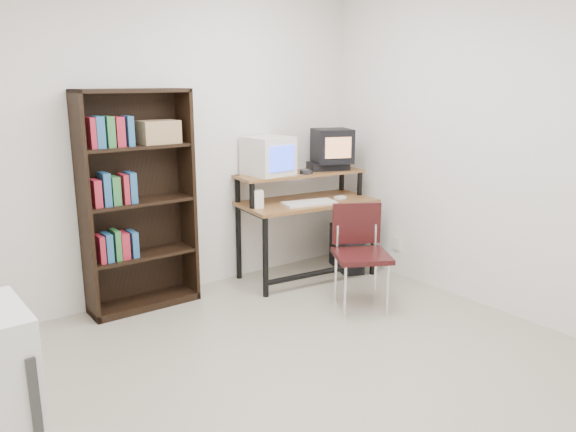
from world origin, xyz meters
TOP-DOWN VIEW (x-y plane):
  - floor at (0.00, 0.00)m, footprint 4.00×4.00m
  - back_wall at (0.00, 2.00)m, footprint 4.00×0.01m
  - right_wall at (2.00, 0.00)m, footprint 0.01×4.00m
  - computer_desk at (1.25, 1.62)m, footprint 1.30×0.76m
  - crt_monitor at (0.95, 1.79)m, footprint 0.40×0.41m
  - vcr at (1.58, 1.70)m, footprint 0.43×0.37m
  - crt_tv at (1.61, 1.67)m, footprint 0.43×0.43m
  - cd_spindle at (1.26, 1.62)m, footprint 0.14×0.14m
  - keyboard at (1.18, 1.47)m, footprint 0.50×0.31m
  - mousepad at (1.54, 1.48)m, footprint 0.23×0.19m
  - mouse at (1.56, 1.48)m, footprint 0.10×0.06m
  - desk_speaker at (0.72, 1.62)m, footprint 0.10×0.09m
  - pc_tower at (1.70, 1.53)m, footprint 0.35×0.49m
  - school_chair at (1.15, 0.79)m, footprint 0.57×0.57m
  - bookshelf at (-0.28, 1.86)m, footprint 0.88×0.29m
  - wall_outlet at (1.99, 1.15)m, footprint 0.02×0.08m

SIDE VIEW (x-z plane):
  - floor at x=0.00m, z-range -0.01..0.00m
  - pc_tower at x=1.70m, z-range 0.00..0.42m
  - wall_outlet at x=1.99m, z-range 0.24..0.36m
  - school_chair at x=1.15m, z-range 0.10..0.94m
  - computer_desk at x=1.25m, z-range 0.20..1.18m
  - mousepad at x=1.54m, z-range 0.72..0.73m
  - keyboard at x=1.18m, z-range 0.72..0.75m
  - mouse at x=1.56m, z-range 0.73..0.76m
  - desk_speaker at x=0.72m, z-range 0.72..0.89m
  - bookshelf at x=-0.28m, z-range 0.02..1.78m
  - cd_spindle at x=1.26m, z-range 0.97..1.02m
  - vcr at x=1.58m, z-range 0.97..1.05m
  - crt_monitor at x=0.95m, z-range 0.97..1.32m
  - crt_tv at x=1.61m, z-range 1.05..1.37m
  - back_wall at x=0.00m, z-range 0.00..2.60m
  - right_wall at x=2.00m, z-range 0.00..2.60m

